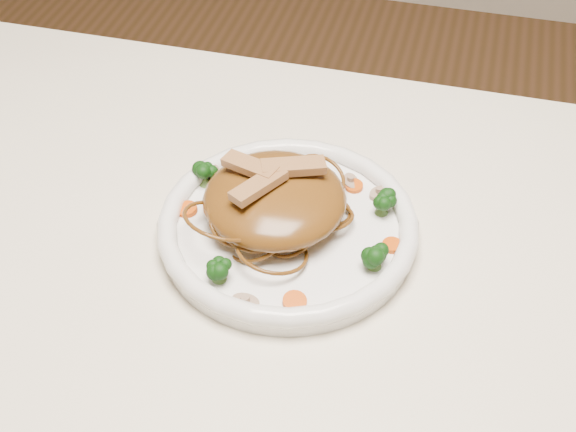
# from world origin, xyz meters

# --- Properties ---
(table) EXTENTS (1.20, 0.80, 0.75)m
(table) POSITION_xyz_m (0.00, 0.00, 0.65)
(table) COLOR #F4E8CF
(table) RESTS_ON ground
(plate) EXTENTS (0.29, 0.29, 0.02)m
(plate) POSITION_xyz_m (-0.05, 0.09, 0.76)
(plate) COLOR white
(plate) RESTS_ON table
(noodle_mound) EXTENTS (0.17, 0.17, 0.05)m
(noodle_mound) POSITION_xyz_m (-0.07, 0.10, 0.79)
(noodle_mound) COLOR #5A3611
(noodle_mound) RESTS_ON plate
(chicken_a) EXTENTS (0.07, 0.04, 0.01)m
(chicken_a) POSITION_xyz_m (-0.06, 0.12, 0.82)
(chicken_a) COLOR #AD8351
(chicken_a) RESTS_ON noodle_mound
(chicken_b) EXTENTS (0.06, 0.04, 0.01)m
(chicken_b) POSITION_xyz_m (-0.10, 0.11, 0.82)
(chicken_b) COLOR #AD8351
(chicken_b) RESTS_ON noodle_mound
(chicken_c) EXTENTS (0.05, 0.06, 0.01)m
(chicken_c) POSITION_xyz_m (-0.08, 0.08, 0.82)
(chicken_c) COLOR #AD8351
(chicken_c) RESTS_ON noodle_mound
(broccoli_0) EXTENTS (0.04, 0.04, 0.03)m
(broccoli_0) POSITION_xyz_m (0.03, 0.13, 0.78)
(broccoli_0) COLOR #0F3C0C
(broccoli_0) RESTS_ON plate
(broccoli_1) EXTENTS (0.04, 0.04, 0.03)m
(broccoli_1) POSITION_xyz_m (-0.15, 0.13, 0.78)
(broccoli_1) COLOR #0F3C0C
(broccoli_1) RESTS_ON plate
(broccoli_2) EXTENTS (0.03, 0.03, 0.03)m
(broccoli_2) POSITION_xyz_m (-0.10, 0.00, 0.78)
(broccoli_2) COLOR #0F3C0C
(broccoli_2) RESTS_ON plate
(broccoli_3) EXTENTS (0.03, 0.03, 0.03)m
(broccoli_3) POSITION_xyz_m (0.04, 0.06, 0.78)
(broccoli_3) COLOR #0F3C0C
(broccoli_3) RESTS_ON plate
(carrot_0) EXTENTS (0.02, 0.02, 0.00)m
(carrot_0) POSITION_xyz_m (-0.00, 0.16, 0.77)
(carrot_0) COLOR #CD4807
(carrot_0) RESTS_ON plate
(carrot_1) EXTENTS (0.03, 0.03, 0.00)m
(carrot_1) POSITION_xyz_m (-0.16, 0.08, 0.77)
(carrot_1) COLOR #CD4807
(carrot_1) RESTS_ON plate
(carrot_2) EXTENTS (0.02, 0.02, 0.00)m
(carrot_2) POSITION_xyz_m (0.05, 0.09, 0.77)
(carrot_2) COLOR #CD4807
(carrot_2) RESTS_ON plate
(carrot_3) EXTENTS (0.02, 0.02, 0.00)m
(carrot_3) POSITION_xyz_m (-0.10, 0.18, 0.77)
(carrot_3) COLOR #CD4807
(carrot_3) RESTS_ON plate
(carrot_4) EXTENTS (0.02, 0.02, 0.00)m
(carrot_4) POSITION_xyz_m (-0.02, -0.01, 0.77)
(carrot_4) COLOR #CD4807
(carrot_4) RESTS_ON plate
(mushroom_0) EXTENTS (0.03, 0.03, 0.01)m
(mushroom_0) POSITION_xyz_m (-0.07, -0.02, 0.77)
(mushroom_0) COLOR tan
(mushroom_0) RESTS_ON plate
(mushroom_1) EXTENTS (0.03, 0.03, 0.01)m
(mushroom_1) POSITION_xyz_m (0.03, 0.16, 0.77)
(mushroom_1) COLOR tan
(mushroom_1) RESTS_ON plate
(mushroom_2) EXTENTS (0.03, 0.03, 0.01)m
(mushroom_2) POSITION_xyz_m (-0.15, 0.15, 0.77)
(mushroom_2) COLOR tan
(mushroom_2) RESTS_ON plate
(mushroom_3) EXTENTS (0.03, 0.03, 0.01)m
(mushroom_3) POSITION_xyz_m (-0.01, 0.17, 0.77)
(mushroom_3) COLOR tan
(mushroom_3) RESTS_ON plate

